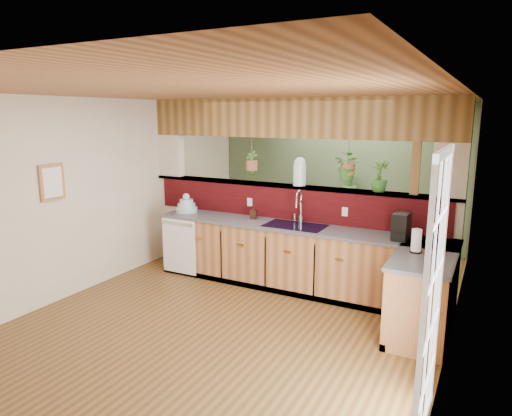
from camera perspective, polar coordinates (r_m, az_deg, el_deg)
The scene contains 27 objects.
ground at distance 5.76m, azimuth -1.51°, elevation -12.75°, with size 4.60×7.00×0.01m, color brown.
ceiling at distance 5.25m, azimuth -1.66°, elevation 14.07°, with size 4.60×7.00×0.01m, color brown.
wall_back at distance 8.54m, azimuth 10.06°, elevation 4.23°, with size 4.60×0.02×2.60m, color beige.
wall_left at distance 6.77m, azimuth -18.81°, elevation 1.86°, with size 0.02×7.00×2.60m, color beige.
wall_right at distance 4.70m, azimuth 23.68°, elevation -2.62°, with size 0.02×7.00×2.60m, color beige.
pass_through_partition at distance 6.55m, azimuth 4.45°, elevation 1.17°, with size 4.60×0.21×2.60m.
pass_through_ledge at distance 6.53m, azimuth 4.24°, elevation 2.74°, with size 4.60×0.21×0.04m, color brown.
header_beam at distance 6.45m, azimuth 4.37°, elevation 11.15°, with size 4.60×0.15×0.55m, color brown.
sage_backwall at distance 8.52m, azimuth 10.01°, elevation 4.21°, with size 4.55×0.02×2.55m, color #4D6042.
countertop at distance 6.03m, azimuth 9.61°, elevation -7.20°, with size 4.14×1.52×0.90m.
dishwasher at distance 6.89m, azimuth -9.61°, elevation -4.70°, with size 0.58×0.03×0.82m.
navy_sink at distance 6.21m, azimuth 4.89°, elevation -2.91°, with size 0.82×0.50×0.18m.
french_door at distance 3.54m, azimuth 21.14°, elevation -11.24°, with size 0.06×1.02×2.16m, color white.
framed_print at distance 6.20m, azimuth -24.14°, elevation 2.95°, with size 0.04×0.35×0.45m.
faucet at distance 6.28m, azimuth 5.44°, elevation 0.35°, with size 0.21×0.21×0.47m.
dish_stack at distance 7.08m, azimuth -8.68°, elevation 0.22°, with size 0.33×0.33×0.29m.
soap_dispenser at distance 6.55m, azimuth -0.32°, elevation -0.51°, with size 0.09×0.09×0.20m, color #351F13.
coffee_maker at distance 5.72m, azimuth 17.68°, elevation -2.33°, with size 0.17×0.29×0.33m.
paper_towel at distance 5.25m, azimuth 19.40°, elevation -3.94°, with size 0.13×0.13×0.28m.
glass_jar at distance 6.44m, azimuth 5.48°, elevation 4.58°, with size 0.18×0.18×0.40m.
ledge_plant_right at distance 6.11m, azimuth 15.15°, elevation 3.85°, with size 0.23×0.23×0.40m, color #2F6222.
hanging_plant_a at distance 6.75m, azimuth -0.54°, elevation 6.59°, with size 0.21×0.17×0.49m.
hanging_plant_b at distance 6.19m, azimuth 11.53°, elevation 6.75°, with size 0.45×0.42×0.51m.
shelving_console at distance 8.50m, azimuth 8.11°, elevation -1.22°, with size 1.34×0.36×0.89m, color black.
shelf_plant_a at distance 8.54m, azimuth 5.44°, elevation 3.33°, with size 0.21×0.14×0.40m, color #2F6222.
shelf_plant_b at distance 8.22m, azimuth 11.65°, elevation 3.07°, with size 0.27×0.27×0.48m, color #2F6222.
floor_plant at distance 7.39m, azimuth 17.54°, elevation -4.32°, with size 0.75×0.65×0.83m, color #2F6222.
Camera 1 is at (2.58, -4.57, 2.38)m, focal length 32.00 mm.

